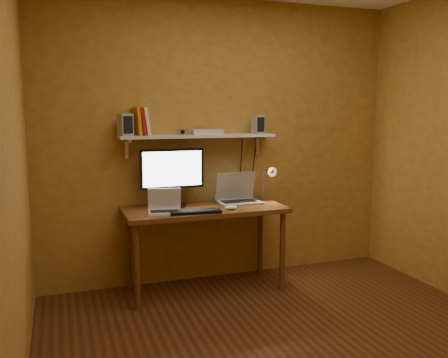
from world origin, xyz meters
name	(u,v)px	position (x,y,z in m)	size (l,w,h in m)	color
room	(306,157)	(0.00, 0.00, 1.30)	(3.44, 3.24, 2.64)	#583016
desk	(205,217)	(-0.27, 1.28, 0.66)	(1.40, 0.60, 0.75)	brown
wall_shelf	(198,136)	(-0.27, 1.47, 1.36)	(1.40, 0.25, 0.21)	silver
monitor	(172,174)	(-0.53, 1.41, 1.04)	(0.56, 0.24, 0.51)	black
laptop	(237,195)	(0.07, 1.39, 0.82)	(0.38, 0.27, 0.28)	#979A9F
netbook	(165,206)	(-0.65, 1.18, 0.81)	(0.30, 0.24, 0.20)	white
keyboard	(195,212)	(-0.41, 1.09, 0.76)	(0.42, 0.14, 0.02)	black
mouse	(231,207)	(-0.09, 1.12, 0.77)	(0.10, 0.07, 0.04)	white
desk_lamp	(268,178)	(0.39, 1.41, 0.96)	(0.09, 0.23, 0.38)	silver
speaker_left	(125,125)	(-0.91, 1.46, 1.47)	(0.10, 0.10, 0.19)	#979A9F
speaker_right	(258,124)	(0.30, 1.46, 1.46)	(0.09, 0.09, 0.17)	#979A9F
books	(141,121)	(-0.78, 1.50, 1.49)	(0.15, 0.17, 0.24)	orange
shelf_camera	(182,132)	(-0.44, 1.41, 1.40)	(0.10, 0.04, 0.06)	silver
router	(208,132)	(-0.18, 1.47, 1.40)	(0.26, 0.18, 0.04)	white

